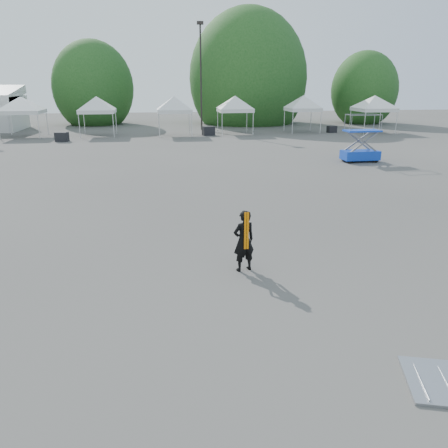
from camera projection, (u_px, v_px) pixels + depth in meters
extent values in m
plane|color=#474442|center=(213.00, 246.00, 12.36)|extent=(120.00, 120.00, 0.00)
cylinder|color=black|center=(201.00, 79.00, 41.42)|extent=(0.16, 0.16, 9.50)
cube|color=black|center=(200.00, 23.00, 39.91)|extent=(0.60, 0.25, 0.30)
cylinder|color=#382314|center=(96.00, 114.00, 48.47)|extent=(0.36, 0.36, 2.27)
ellipsoid|color=#1A4B19|center=(93.00, 87.00, 47.61)|extent=(4.16, 4.16, 4.78)
cylinder|color=#382314|center=(247.00, 111.00, 49.90)|extent=(0.36, 0.36, 2.80)
ellipsoid|color=#1A4B19|center=(248.00, 79.00, 48.84)|extent=(5.12, 5.12, 5.89)
cylinder|color=#382314|center=(362.00, 114.00, 50.00)|extent=(0.36, 0.36, 2.10)
ellipsoid|color=#1A4B19|center=(364.00, 90.00, 49.21)|extent=(3.84, 3.84, 4.42)
cylinder|color=silver|center=(39.00, 126.00, 36.00)|extent=(0.06, 0.06, 2.00)
cylinder|color=silver|center=(10.00, 123.00, 38.49)|extent=(0.06, 0.06, 2.00)
cylinder|color=silver|center=(47.00, 123.00, 38.94)|extent=(0.06, 0.06, 2.00)
cube|color=silver|center=(22.00, 112.00, 36.91)|extent=(3.32, 3.32, 0.30)
pyramid|color=silver|center=(20.00, 96.00, 36.53)|extent=(4.70, 4.70, 1.10)
cylinder|color=silver|center=(79.00, 126.00, 36.36)|extent=(0.06, 0.06, 2.00)
cylinder|color=silver|center=(113.00, 125.00, 36.76)|extent=(0.06, 0.06, 2.00)
cylinder|color=silver|center=(84.00, 123.00, 38.97)|extent=(0.06, 0.06, 2.00)
cylinder|color=silver|center=(116.00, 123.00, 39.37)|extent=(0.06, 0.06, 2.00)
cube|color=silver|center=(97.00, 111.00, 37.53)|extent=(2.98, 2.98, 0.30)
pyramid|color=silver|center=(96.00, 96.00, 37.15)|extent=(4.21, 4.21, 1.10)
cylinder|color=silver|center=(159.00, 126.00, 36.63)|extent=(0.06, 0.06, 2.00)
cylinder|color=silver|center=(192.00, 125.00, 37.03)|extent=(0.06, 0.06, 2.00)
cylinder|color=silver|center=(159.00, 123.00, 39.20)|extent=(0.06, 0.06, 2.00)
cylinder|color=silver|center=(189.00, 122.00, 39.59)|extent=(0.06, 0.06, 2.00)
cube|color=silver|center=(174.00, 111.00, 37.78)|extent=(2.93, 2.93, 0.30)
pyramid|color=silver|center=(174.00, 96.00, 37.39)|extent=(4.14, 4.14, 1.10)
cylinder|color=silver|center=(222.00, 124.00, 37.90)|extent=(0.06, 0.06, 2.00)
cylinder|color=silver|center=(253.00, 124.00, 38.30)|extent=(0.06, 0.06, 2.00)
cylinder|color=silver|center=(218.00, 121.00, 40.49)|extent=(0.06, 0.06, 2.00)
cylinder|color=silver|center=(247.00, 121.00, 40.89)|extent=(0.06, 0.06, 2.00)
cube|color=silver|center=(235.00, 110.00, 39.06)|extent=(2.96, 2.96, 0.30)
pyramid|color=silver|center=(235.00, 96.00, 38.68)|extent=(4.19, 4.19, 1.10)
cylinder|color=silver|center=(293.00, 123.00, 39.14)|extent=(0.06, 0.06, 2.00)
cylinder|color=silver|center=(321.00, 122.00, 39.53)|extent=(0.06, 0.06, 2.00)
cylinder|color=silver|center=(284.00, 120.00, 41.63)|extent=(0.06, 0.06, 2.00)
cylinder|color=silver|center=(311.00, 120.00, 42.01)|extent=(0.06, 0.06, 2.00)
cube|color=silver|center=(303.00, 109.00, 40.25)|extent=(2.85, 2.85, 0.30)
pyramid|color=silver|center=(303.00, 95.00, 39.86)|extent=(4.03, 4.03, 1.10)
cylinder|color=silver|center=(365.00, 123.00, 38.74)|extent=(0.06, 0.06, 2.00)
cylinder|color=silver|center=(396.00, 123.00, 39.18)|extent=(0.06, 0.06, 2.00)
cylinder|color=silver|center=(350.00, 120.00, 41.60)|extent=(0.06, 0.06, 2.00)
cylinder|color=silver|center=(380.00, 120.00, 42.04)|extent=(0.06, 0.06, 2.00)
cube|color=silver|center=(374.00, 110.00, 40.06)|extent=(3.24, 3.24, 0.30)
pyramid|color=silver|center=(375.00, 95.00, 39.67)|extent=(4.58, 4.58, 1.10)
imported|color=black|center=(244.00, 241.00, 10.57)|extent=(0.65, 0.52, 1.54)
cube|color=orange|center=(245.00, 231.00, 10.33)|extent=(0.12, 0.02, 0.92)
cube|color=#0E53B7|center=(360.00, 155.00, 25.53)|extent=(2.12, 1.09, 0.52)
cube|color=#0E53B7|center=(362.00, 131.00, 25.10)|extent=(2.03, 1.04, 0.09)
cylinder|color=black|center=(350.00, 161.00, 25.06)|extent=(0.32, 0.14, 0.31)
cylinder|color=black|center=(376.00, 160.00, 25.32)|extent=(0.32, 0.14, 0.31)
cylinder|color=black|center=(344.00, 158.00, 25.88)|extent=(0.32, 0.14, 0.31)
cylinder|color=black|center=(369.00, 157.00, 26.14)|extent=(0.32, 0.14, 0.31)
cube|color=black|center=(62.00, 137.00, 34.37)|extent=(1.03, 0.85, 0.73)
cube|color=black|center=(208.00, 131.00, 38.35)|extent=(1.13, 0.94, 0.78)
cube|color=black|center=(332.00, 129.00, 40.57)|extent=(0.87, 0.72, 0.61)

